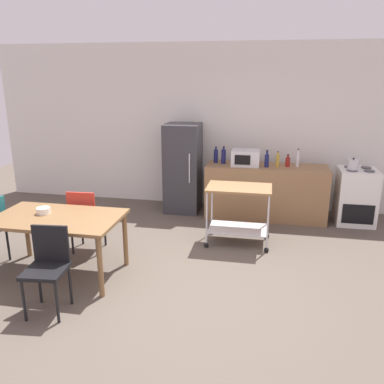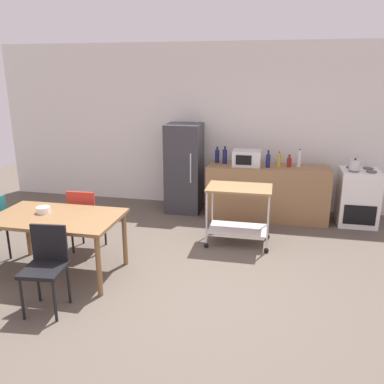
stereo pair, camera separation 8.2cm
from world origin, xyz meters
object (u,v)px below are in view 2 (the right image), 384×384
Objects in this scene: bottle_olive_oil at (279,161)px; kettle at (355,165)px; stove_oven at (358,197)px; bottle_sparkling_water at (217,156)px; chair_black at (46,263)px; bottle_sesame_oil at (299,159)px; refrigerator at (184,168)px; chair_red at (86,216)px; fruit_bowl at (43,210)px; microwave at (247,158)px; bottle_vinegar at (289,162)px; kitchen_cart at (239,206)px; bottle_hot_sauce at (225,156)px; dining_table at (57,222)px; bottle_soda at (268,160)px.

kettle is at bearing -3.19° from bottle_olive_oil.
bottle_sparkling_water is (-2.32, 0.07, 0.57)m from stove_oven.
chair_black is 4.26m from bottle_sesame_oil.
refrigerator reaches higher than bottle_sesame_oil.
chair_red is 0.70m from fruit_bowl.
microwave reaches higher than stove_oven.
bottle_sparkling_water is at bearing 174.07° from bottle_olive_oil.
bottle_olive_oil reaches higher than chair_black.
kettle is (3.46, 3.19, 0.48)m from chair_black.
bottle_vinegar is at bearing -2.75° from refrigerator.
bottle_hot_sauce is (-0.37, 1.23, 0.45)m from kitchen_cart.
dining_table is 9.28× the size of fruit_bowl.
bottle_olive_oil is 0.17m from bottle_vinegar.
stove_oven is 3.12× the size of bottle_hot_sauce.
chair_black reaches higher than dining_table.
bottle_sesame_oil is at bearing 171.00° from kettle.
chair_red is 4.27m from stove_oven.
microwave is at bearing 47.21° from fruit_bowl.
bottle_sparkling_water is at bearing 168.65° from bottle_soda.
bottle_soda reaches higher than chair_black.
kitchen_cart is at bearing 44.01° from chair_black.
chair_red is at bearing -144.96° from bottle_vinegar.
bottle_sesame_oil is at bearing -1.38° from refrigerator.
microwave reaches higher than kettle.
refrigerator is at bearing 172.66° from microwave.
stove_oven is 1.57m from bottle_soda.
bottle_hot_sauce is 1.82× the size of fruit_bowl.
kitchen_cart is 3.80× the size of kettle.
microwave is at bearing 55.49° from chair_black.
bottle_soda reaches higher than bottle_olive_oil.
dining_table is 0.78m from chair_black.
stove_oven is 2.92m from refrigerator.
kitchen_cart is at bearing -124.58° from bottle_sesame_oil.
fruit_bowl is (-1.88, -2.52, -0.24)m from bottle_hot_sauce.
bottle_olive_oil is (2.54, 1.87, 0.49)m from chair_red.
kitchen_cart is 5.63× the size of fruit_bowl.
fruit_bowl is 4.62m from kettle.
microwave is 3.33m from fruit_bowl.
bottle_sesame_oil reaches higher than kettle.
stove_oven is 1.01× the size of kitchen_cart.
chair_red is at bearing -127.26° from bottle_sparkling_water.
bottle_sesame_oil is 1.83× the size of fruit_bowl.
microwave is (-1.80, -0.06, 0.58)m from stove_oven.
bottle_sparkling_water is 2.21m from kettle.
chair_red is at bearing -130.40° from bottle_hot_sauce.
fruit_bowl is at bearing -137.35° from bottle_soda.
stove_oven is 5.69× the size of fruit_bowl.
kettle is (0.84, -0.13, -0.03)m from bottle_sesame_oil.
bottle_soda is 1.34m from kettle.
chair_black is at bearing -137.45° from stove_oven.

